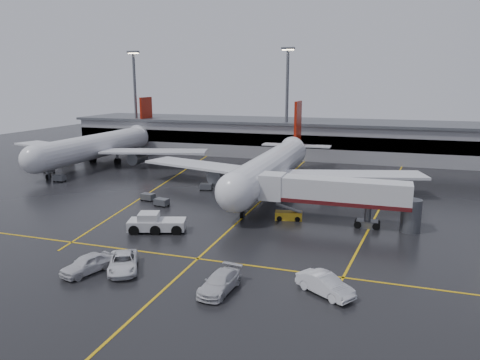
% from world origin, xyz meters
% --- Properties ---
extents(ground, '(220.00, 220.00, 0.00)m').
position_xyz_m(ground, '(0.00, 0.00, 0.00)').
color(ground, black).
rests_on(ground, ground).
extents(apron_line_centre, '(0.25, 90.00, 0.02)m').
position_xyz_m(apron_line_centre, '(0.00, 0.00, 0.01)').
color(apron_line_centre, gold).
rests_on(apron_line_centre, ground).
extents(apron_line_stop, '(60.00, 0.25, 0.02)m').
position_xyz_m(apron_line_stop, '(0.00, -22.00, 0.01)').
color(apron_line_stop, gold).
rests_on(apron_line_stop, ground).
extents(apron_line_left, '(9.99, 69.35, 0.02)m').
position_xyz_m(apron_line_left, '(-20.00, 10.00, 0.01)').
color(apron_line_left, gold).
rests_on(apron_line_left, ground).
extents(apron_line_right, '(7.57, 69.64, 0.02)m').
position_xyz_m(apron_line_right, '(18.00, 10.00, 0.01)').
color(apron_line_right, gold).
rests_on(apron_line_right, ground).
extents(terminal, '(122.00, 19.00, 8.60)m').
position_xyz_m(terminal, '(0.00, 47.93, 4.32)').
color(terminal, gray).
rests_on(terminal, ground).
extents(light_mast_left, '(3.00, 1.20, 25.45)m').
position_xyz_m(light_mast_left, '(-45.00, 42.00, 14.47)').
color(light_mast_left, '#595B60').
rests_on(light_mast_left, ground).
extents(light_mast_mid, '(3.00, 1.20, 25.45)m').
position_xyz_m(light_mast_mid, '(-5.00, 42.00, 14.47)').
color(light_mast_mid, '#595B60').
rests_on(light_mast_mid, ground).
extents(main_airliner, '(48.80, 45.60, 14.10)m').
position_xyz_m(main_airliner, '(0.00, 9.70, 4.21)').
color(main_airliner, silver).
rests_on(main_airliner, ground).
extents(second_airliner, '(48.80, 45.60, 14.10)m').
position_xyz_m(second_airliner, '(-42.00, 21.70, 4.21)').
color(second_airliner, silver).
rests_on(second_airliner, ground).
extents(jet_bridge, '(19.90, 3.40, 6.05)m').
position_xyz_m(jet_bridge, '(11.87, -6.00, 3.93)').
color(jet_bridge, silver).
rests_on(jet_bridge, ground).
extents(pushback_tractor, '(7.31, 4.73, 2.43)m').
position_xyz_m(pushback_tractor, '(-8.31, -15.60, 0.97)').
color(pushback_tractor, silver).
rests_on(pushback_tractor, ground).
extents(belt_loader, '(3.73, 2.20, 2.23)m').
position_xyz_m(belt_loader, '(5.99, -5.83, 0.55)').
color(belt_loader, gold).
rests_on(belt_loader, ground).
extents(service_van_a, '(5.16, 6.36, 1.61)m').
position_xyz_m(service_van_a, '(-5.60, -26.92, 0.81)').
color(service_van_a, silver).
rests_on(service_van_a, ground).
extents(service_van_b, '(2.79, 5.77, 1.62)m').
position_xyz_m(service_van_b, '(4.75, -28.09, 0.81)').
color(service_van_b, silver).
rests_on(service_van_b, ground).
extents(service_van_c, '(5.49, 4.50, 1.76)m').
position_xyz_m(service_van_c, '(13.46, -25.83, 0.88)').
color(service_van_c, silver).
rests_on(service_van_c, ground).
extents(service_van_d, '(3.53, 5.58, 1.77)m').
position_xyz_m(service_van_d, '(-8.59, -28.41, 0.88)').
color(service_van_d, silver).
rests_on(service_van_d, ground).
extents(baggage_cart_a, '(2.17, 1.59, 1.12)m').
position_xyz_m(baggage_cart_a, '(-13.00, -5.16, 0.63)').
color(baggage_cart_a, '#595B60').
rests_on(baggage_cart_a, ground).
extents(baggage_cart_b, '(2.14, 1.52, 1.12)m').
position_xyz_m(baggage_cart_b, '(-16.48, -3.02, 0.63)').
color(baggage_cart_b, '#595B60').
rests_on(baggage_cart_b, ground).
extents(baggage_cart_c, '(2.22, 1.68, 1.12)m').
position_xyz_m(baggage_cart_c, '(-10.63, 6.12, 0.63)').
color(baggage_cart_c, '#595B60').
rests_on(baggage_cart_c, ground).
extents(baggage_cart_d, '(2.19, 1.62, 1.12)m').
position_xyz_m(baggage_cart_d, '(-45.97, 9.80, 0.63)').
color(baggage_cart_d, '#595B60').
rests_on(baggage_cart_d, ground).
extents(baggage_cart_e, '(2.04, 1.37, 1.12)m').
position_xyz_m(baggage_cart_e, '(-38.65, 4.04, 0.63)').
color(baggage_cart_e, '#595B60').
rests_on(baggage_cart_e, ground).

